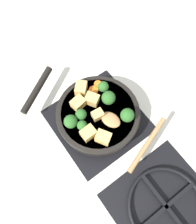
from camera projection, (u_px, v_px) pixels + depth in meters
The scene contains 19 objects.
ground_plane at pixel (98, 121), 0.81m from camera, with size 2.40×2.40×0.00m, color silver.
front_burner_grate at pixel (98, 119), 0.79m from camera, with size 0.31×0.31×0.03m.
rear_burner_grate at pixel (165, 206), 0.68m from camera, with size 0.31×0.31×0.03m.
skillet_pan at pixel (97, 114), 0.75m from camera, with size 0.35×0.40×0.06m.
wooden_spoon at pixel (130, 133), 0.69m from camera, with size 0.20×0.21×0.02m.
tofu_cube_center_large at pixel (98, 115), 0.71m from camera, with size 0.04×0.03×0.03m, color tan.
tofu_cube_near_handle at pixel (80, 89), 0.74m from camera, with size 0.05×0.04×0.04m, color tan.
tofu_cube_east_chunk at pixel (88, 133), 0.68m from camera, with size 0.04×0.04×0.04m, color tan.
tofu_cube_west_chunk at pixel (78, 103), 0.72m from camera, with size 0.04×0.04×0.04m, color tan.
tofu_cube_back_piece at pixel (92, 99), 0.73m from camera, with size 0.04×0.03×0.03m, color tan.
tofu_cube_front_piece at pixel (103, 137), 0.68m from camera, with size 0.04×0.04×0.04m, color tan.
broccoli_floret_near_spoon at pixel (103, 87), 0.73m from camera, with size 0.04×0.04×0.04m.
broccoli_floret_center_top at pixel (127, 115), 0.69m from camera, with size 0.05×0.05×0.05m.
broccoli_floret_east_rim at pixel (71, 122), 0.68m from camera, with size 0.04×0.04×0.05m.
broccoli_floret_west_rim at pixel (82, 125), 0.68m from camera, with size 0.03×0.03×0.04m.
broccoli_floret_north_edge at pixel (81, 114), 0.70m from camera, with size 0.04×0.04×0.04m.
broccoli_floret_south_cluster at pixel (108, 98), 0.71m from camera, with size 0.05×0.05×0.05m.
carrot_slice_orange_thin at pixel (94, 90), 0.76m from camera, with size 0.03×0.03×0.01m, color orange.
carrot_slice_near_center at pixel (98, 84), 0.76m from camera, with size 0.03×0.03×0.01m, color orange.
Camera 1 is at (0.16, 0.22, 0.76)m, focal length 35.00 mm.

